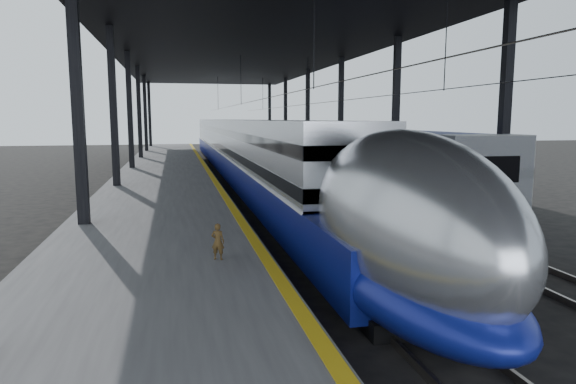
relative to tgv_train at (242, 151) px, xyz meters
name	(u,v)px	position (x,y,z in m)	size (l,w,h in m)	color
ground	(289,289)	(-2.00, -25.09, -2.03)	(160.00, 160.00, 0.00)	black
platform	(165,182)	(-5.50, -5.09, -1.53)	(6.00, 80.00, 1.00)	#4C4C4F
yellow_strip	(210,173)	(-2.70, -5.09, -1.03)	(0.30, 80.00, 0.01)	gold
rails	(290,185)	(2.50, -5.09, -1.95)	(6.52, 80.00, 0.16)	slate
canopy	(249,43)	(-0.10, -5.09, 7.08)	(18.00, 75.00, 9.47)	black
tgv_train	(242,151)	(0.00, 0.00, 0.00)	(3.03, 65.20, 4.35)	#A9ABB0
second_train	(296,148)	(5.00, 3.83, -0.05)	(2.84, 56.05, 3.91)	navy
child	(218,241)	(-3.86, -25.45, -0.58)	(0.33, 0.22, 0.90)	#4A3518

